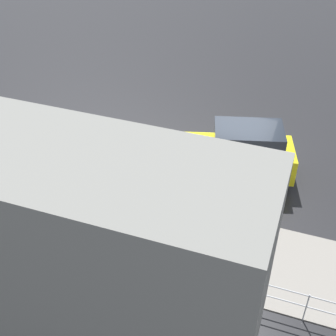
{
  "coord_description": "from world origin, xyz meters",
  "views": [
    {
      "loc": [
        -2.36,
        13.87,
        10.57
      ],
      "look_at": [
        1.91,
        1.89,
        0.9
      ],
      "focal_mm": 50.0,
      "sensor_mm": 36.0,
      "label": 1
    }
  ],
  "objects_px": {
    "fire_hydrant": "(125,192)",
    "pedestrian": "(97,183)",
    "moving_hatchback": "(240,153)",
    "sign_post": "(57,173)"
  },
  "relations": [
    {
      "from": "fire_hydrant",
      "to": "sign_post",
      "type": "height_order",
      "value": "sign_post"
    },
    {
      "from": "fire_hydrant",
      "to": "sign_post",
      "type": "relative_size",
      "value": 0.33
    },
    {
      "from": "sign_post",
      "to": "fire_hydrant",
      "type": "bearing_deg",
      "value": -147.0
    },
    {
      "from": "fire_hydrant",
      "to": "sign_post",
      "type": "distance_m",
      "value": 2.41
    },
    {
      "from": "moving_hatchback",
      "to": "pedestrian",
      "type": "xyz_separation_m",
      "value": [
        4.22,
        2.85,
        -0.34
      ]
    },
    {
      "from": "fire_hydrant",
      "to": "pedestrian",
      "type": "xyz_separation_m",
      "value": [
        0.94,
        0.21,
        0.28
      ]
    },
    {
      "from": "pedestrian",
      "to": "sign_post",
      "type": "height_order",
      "value": "sign_post"
    },
    {
      "from": "fire_hydrant",
      "to": "sign_post",
      "type": "xyz_separation_m",
      "value": [
        1.76,
        1.14,
        1.18
      ]
    },
    {
      "from": "moving_hatchback",
      "to": "fire_hydrant",
      "type": "bearing_deg",
      "value": 38.87
    },
    {
      "from": "moving_hatchback",
      "to": "sign_post",
      "type": "bearing_deg",
      "value": 36.92
    }
  ]
}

